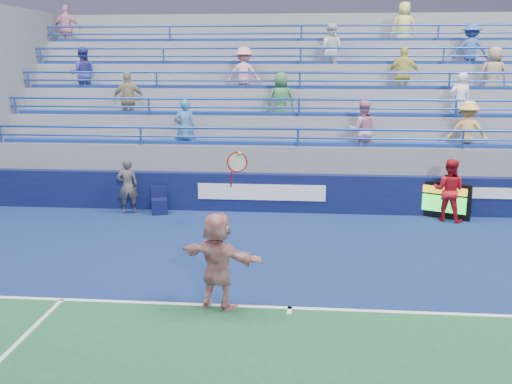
# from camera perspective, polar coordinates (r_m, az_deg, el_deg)

# --- Properties ---
(ground) EXTENTS (120.00, 120.00, 0.00)m
(ground) POSITION_cam_1_polar(r_m,az_deg,el_deg) (10.14, 3.39, -11.61)
(ground) COLOR #333538
(sponsor_wall) EXTENTS (18.00, 0.32, 1.10)m
(sponsor_wall) POSITION_cam_1_polar(r_m,az_deg,el_deg) (16.14, 4.13, -0.14)
(sponsor_wall) COLOR #0A103C
(sponsor_wall) RESTS_ON ground
(bleacher_stand) EXTENTS (18.00, 5.60, 6.13)m
(bleacher_stand) POSITION_cam_1_polar(r_m,az_deg,el_deg) (19.67, 4.37, 5.20)
(bleacher_stand) COLOR slate
(bleacher_stand) RESTS_ON ground
(serve_speed_board) EXTENTS (1.38, 0.74, 1.00)m
(serve_speed_board) POSITION_cam_1_polar(r_m,az_deg,el_deg) (16.31, 18.24, -0.81)
(serve_speed_board) COLOR black
(serve_speed_board) RESTS_ON ground
(judge_chair) EXTENTS (0.54, 0.55, 0.77)m
(judge_chair) POSITION_cam_1_polar(r_m,az_deg,el_deg) (16.23, -9.64, -1.32)
(judge_chair) COLOR #0C103B
(judge_chair) RESTS_ON ground
(tennis_player) EXTENTS (1.68, 1.07, 2.78)m
(tennis_player) POSITION_cam_1_polar(r_m,az_deg,el_deg) (9.88, -3.84, -6.85)
(tennis_player) COLOR white
(tennis_player) RESTS_ON ground
(line_judge) EXTENTS (0.67, 0.57, 1.58)m
(line_judge) POSITION_cam_1_polar(r_m,az_deg,el_deg) (16.34, -12.72, 0.59)
(line_judge) COLOR #131C36
(line_judge) RESTS_ON ground
(ball_girl) EXTENTS (1.01, 0.92, 1.69)m
(ball_girl) POSITION_cam_1_polar(r_m,az_deg,el_deg) (16.01, 18.73, 0.17)
(ball_girl) COLOR red
(ball_girl) RESTS_ON ground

